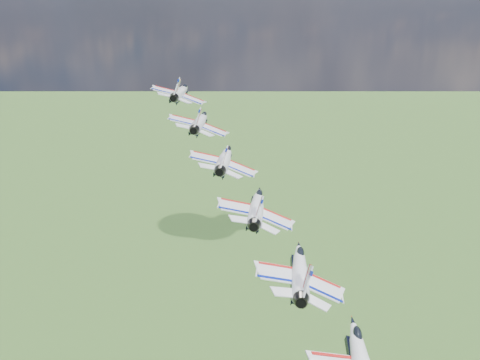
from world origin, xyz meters
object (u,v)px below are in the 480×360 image
at_px(jet_0, 181,92).
at_px(jet_3, 257,205).
at_px(jet_1, 200,121).
at_px(jet_2, 225,158).
at_px(jet_5, 360,359).
at_px(jet_4, 300,269).

height_order(jet_0, jet_3, jet_0).
xyz_separation_m(jet_1, jet_2, (8.50, -9.09, -2.95)).
xyz_separation_m(jet_0, jet_5, (42.52, -45.44, -14.76)).
relative_size(jet_0, jet_5, 1.00).
distance_m(jet_3, jet_5, 25.58).
relative_size(jet_0, jet_2, 1.00).
bearing_deg(jet_4, jet_0, 115.65).
relative_size(jet_1, jet_2, 1.00).
bearing_deg(jet_1, jet_2, -64.35).
relative_size(jet_0, jet_4, 1.00).
distance_m(jet_0, jet_2, 25.58).
height_order(jet_2, jet_5, jet_2).
relative_size(jet_0, jet_1, 1.00).
distance_m(jet_0, jet_5, 63.96).
bearing_deg(jet_2, jet_1, 115.65).
bearing_deg(jet_0, jet_5, -64.35).
distance_m(jet_0, jet_1, 12.79).
xyz_separation_m(jet_0, jet_1, (8.50, -9.09, -2.95)).
height_order(jet_2, jet_4, jet_2).
bearing_deg(jet_4, jet_2, 115.65).
bearing_deg(jet_2, jet_5, -64.35).
bearing_deg(jet_1, jet_3, -64.35).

